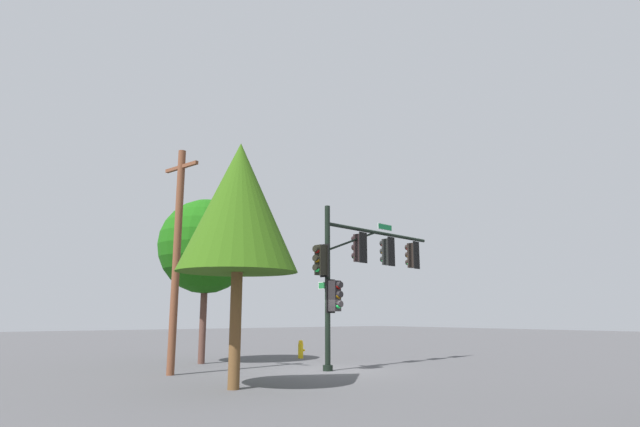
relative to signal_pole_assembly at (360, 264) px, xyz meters
The scene contains 6 objects.
ground_plane 4.34m from the signal_pole_assembly, behind, with size 120.00×120.00×0.00m, color #474649.
signal_pole_assembly is the anchor object (origin of this frame).
utility_pole 7.05m from the signal_pole_assembly, 164.77° to the left, with size 0.52×1.78×7.75m.
fire_hydrant 6.11m from the signal_pole_assembly, 82.58° to the left, with size 0.33×0.24×0.83m.
tree_near 7.24m from the signal_pole_assembly, 160.10° to the right, with size 3.39×3.39×6.88m.
tree_mid 6.70m from the signal_pole_assembly, 129.32° to the left, with size 4.02×4.02×6.87m.
Camera 1 is at (-11.82, -15.10, 1.93)m, focal length 29.04 mm.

